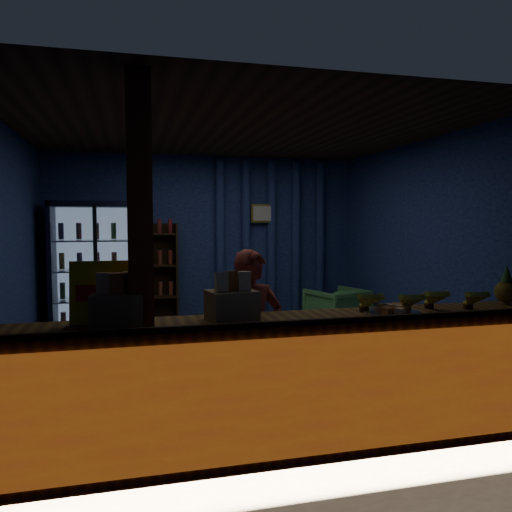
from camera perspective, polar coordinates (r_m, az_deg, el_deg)
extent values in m
plane|color=#515154|center=(5.59, -2.16, -12.98)|extent=(4.60, 4.60, 0.00)
plane|color=navy|center=(7.52, -5.71, 1.45)|extent=(4.60, 0.00, 4.60)
plane|color=navy|center=(3.25, 5.96, -1.95)|extent=(4.60, 0.00, 4.60)
plane|color=navy|center=(5.37, -26.94, 0.00)|extent=(0.00, 4.40, 4.40)
plane|color=navy|center=(6.26, 18.87, 0.73)|extent=(0.00, 4.40, 4.40)
plane|color=#472D19|center=(5.44, -2.24, 14.24)|extent=(4.60, 4.60, 0.00)
cube|color=brown|center=(3.70, 4.20, -14.28)|extent=(4.40, 0.55, 0.95)
cube|color=red|center=(3.44, 5.79, -15.72)|extent=(4.35, 0.02, 0.81)
cube|color=#31210F|center=(3.33, 5.73, -7.56)|extent=(4.40, 0.04, 0.04)
cube|color=maroon|center=(3.35, -13.03, -1.85)|extent=(0.16, 0.16, 2.60)
cube|color=black|center=(7.40, -17.56, -1.48)|extent=(1.20, 0.06, 1.90)
cube|color=black|center=(7.18, -22.22, -1.75)|extent=(0.06, 0.60, 1.90)
cube|color=black|center=(7.12, -13.09, -1.61)|extent=(0.06, 0.60, 1.90)
cube|color=black|center=(7.10, -17.84, 5.64)|extent=(1.20, 0.60, 0.08)
cube|color=black|center=(7.27, -17.53, -8.84)|extent=(1.20, 0.60, 0.08)
cube|color=#99B2D8|center=(7.35, -17.58, -1.52)|extent=(1.08, 0.02, 1.74)
cube|color=white|center=(6.85, -17.82, -1.91)|extent=(1.12, 0.02, 1.78)
cube|color=black|center=(6.83, -17.83, -1.93)|extent=(0.05, 0.05, 1.80)
cube|color=silver|center=(7.24, -17.55, -7.84)|extent=(1.08, 0.48, 0.02)
cylinder|color=#A83218|center=(7.26, -21.14, -6.85)|extent=(0.07, 0.07, 0.22)
cylinder|color=#215916|center=(7.24, -19.36, -6.84)|extent=(0.07, 0.07, 0.22)
cylinder|color=#AE771A|center=(7.22, -17.57, -6.83)|extent=(0.07, 0.07, 0.22)
cylinder|color=#221751|center=(7.21, -15.77, -6.80)|extent=(0.07, 0.07, 0.22)
cylinder|color=maroon|center=(7.21, -13.97, -6.78)|extent=(0.07, 0.07, 0.22)
cube|color=silver|center=(7.17, -17.62, -4.71)|extent=(1.08, 0.48, 0.02)
cylinder|color=#215916|center=(7.20, -21.22, -3.72)|extent=(0.07, 0.07, 0.22)
cylinder|color=#AE771A|center=(7.17, -19.44, -3.70)|extent=(0.07, 0.07, 0.22)
cylinder|color=#221751|center=(7.16, -17.64, -3.68)|extent=(0.07, 0.07, 0.22)
cylinder|color=maroon|center=(7.15, -15.83, -3.65)|extent=(0.07, 0.07, 0.22)
cylinder|color=#A83218|center=(7.14, -14.03, -3.62)|extent=(0.07, 0.07, 0.22)
cube|color=silver|center=(7.13, -17.68, -1.53)|extent=(1.08, 0.48, 0.02)
cylinder|color=#AE771A|center=(7.16, -21.30, -0.54)|extent=(0.07, 0.07, 0.22)
cylinder|color=#221751|center=(7.13, -19.51, -0.51)|extent=(0.07, 0.07, 0.22)
cylinder|color=maroon|center=(7.11, -17.71, -0.48)|extent=(0.07, 0.07, 0.22)
cylinder|color=#A83218|center=(7.10, -15.89, -0.45)|extent=(0.07, 0.07, 0.22)
cylinder|color=#215916|center=(7.10, -14.08, -0.42)|extent=(0.07, 0.07, 0.22)
cube|color=silver|center=(7.10, -17.75, 1.69)|extent=(1.08, 0.48, 0.02)
cylinder|color=#221751|center=(7.14, -21.39, 2.66)|extent=(0.07, 0.07, 0.22)
cylinder|color=maroon|center=(7.11, -19.59, 2.70)|extent=(0.07, 0.07, 0.22)
cylinder|color=#A83218|center=(7.10, -17.78, 2.74)|extent=(0.07, 0.07, 0.22)
cylinder|color=#215916|center=(7.09, -15.96, 2.77)|extent=(0.07, 0.07, 0.22)
cylinder|color=#AE771A|center=(7.08, -14.14, 2.81)|extent=(0.07, 0.07, 0.22)
cube|color=#31210F|center=(7.44, -10.97, -2.50)|extent=(0.50, 0.02, 1.60)
cube|color=#31210F|center=(7.30, -12.75, -2.65)|extent=(0.03, 0.28, 1.60)
cube|color=#31210F|center=(7.33, -9.07, -2.57)|extent=(0.03, 0.28, 1.60)
cube|color=#31210F|center=(7.42, -10.83, -7.98)|extent=(0.46, 0.26, 0.02)
cube|color=#31210F|center=(7.34, -10.88, -4.55)|extent=(0.46, 0.26, 0.02)
cube|color=#31210F|center=(7.29, -10.93, -1.05)|extent=(0.46, 0.26, 0.02)
cube|color=#31210F|center=(7.27, -10.97, 2.49)|extent=(0.46, 0.26, 0.02)
cylinder|color=navy|center=(7.50, -4.13, 1.45)|extent=(0.14, 0.14, 2.50)
cylinder|color=navy|center=(7.58, -1.15, 1.49)|extent=(0.14, 0.14, 2.50)
cylinder|color=navy|center=(7.68, 1.76, 1.52)|extent=(0.14, 0.14, 2.50)
cylinder|color=navy|center=(7.80, 4.59, 1.55)|extent=(0.14, 0.14, 2.50)
cylinder|color=navy|center=(7.93, 7.33, 1.57)|extent=(0.14, 0.14, 2.50)
cube|color=gold|center=(7.59, 0.76, 4.89)|extent=(0.36, 0.03, 0.28)
cube|color=silver|center=(7.57, 0.80, 4.89)|extent=(0.30, 0.01, 0.22)
imported|color=#9D382A|center=(4.03, -0.40, -9.32)|extent=(0.57, 0.42, 1.41)
imported|color=#5DB359|center=(7.31, 9.24, -6.25)|extent=(0.91, 0.92, 0.68)
cube|color=#31210F|center=(7.02, -1.89, -7.35)|extent=(0.64, 0.53, 0.50)
cylinder|color=#31210F|center=(6.96, -1.90, -4.91)|extent=(0.10, 0.10, 0.10)
cube|color=yellow|center=(3.50, -16.27, -3.96)|extent=(0.53, 0.11, 0.42)
cube|color=red|center=(3.48, -16.28, -4.01)|extent=(0.44, 0.04, 0.11)
cube|color=#9F814C|center=(3.41, -15.55, -5.91)|extent=(0.35, 0.29, 0.22)
cube|color=gold|center=(3.39, -17.01, -2.98)|extent=(0.09, 0.06, 0.14)
cube|color=orange|center=(3.38, -15.60, -2.97)|extent=(0.09, 0.06, 0.14)
cube|color=gold|center=(3.38, -14.19, -2.96)|extent=(0.09, 0.06, 0.14)
cube|color=#9F814C|center=(3.46, -2.79, -5.67)|extent=(0.36, 0.31, 0.21)
cube|color=gold|center=(3.41, -4.06, -2.94)|extent=(0.09, 0.07, 0.13)
cube|color=orange|center=(3.44, -2.80, -2.88)|extent=(0.09, 0.07, 0.13)
cube|color=gold|center=(3.47, -1.56, -2.82)|extent=(0.09, 0.07, 0.13)
cylinder|color=silver|center=(3.81, 15.35, -6.31)|extent=(0.42, 0.42, 0.02)
cube|color=gold|center=(3.85, 16.42, -5.72)|extent=(0.09, 0.06, 0.05)
cube|color=orange|center=(3.89, 15.68, -5.62)|extent=(0.11, 0.11, 0.05)
cube|color=gold|center=(3.88, 14.76, -5.62)|extent=(0.06, 0.09, 0.05)
cube|color=orange|center=(3.83, 14.17, -5.73)|extent=(0.11, 0.11, 0.05)
cube|color=gold|center=(3.77, 14.27, -5.89)|extent=(0.09, 0.06, 0.05)
cube|color=orange|center=(3.73, 15.02, -6.01)|extent=(0.11, 0.11, 0.05)
cube|color=gold|center=(3.74, 15.98, -6.00)|extent=(0.06, 0.09, 0.05)
cube|color=orange|center=(3.79, 16.56, -5.88)|extent=(0.11, 0.11, 0.05)
sphere|color=olive|center=(4.62, 26.68, -3.68)|extent=(0.18, 0.18, 0.18)
cone|color=#285B1F|center=(4.60, 26.74, -1.81)|extent=(0.10, 0.10, 0.14)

